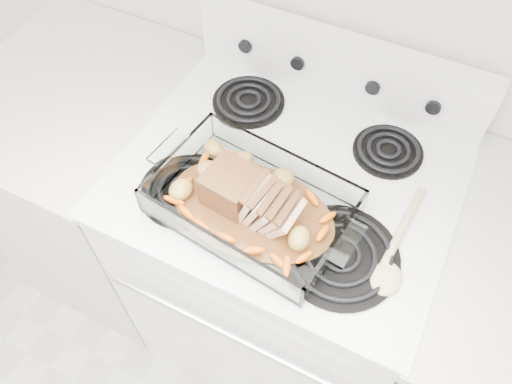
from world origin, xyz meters
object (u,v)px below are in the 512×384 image
at_px(counter_left, 108,186).
at_px(baking_dish, 252,206).
at_px(counter_right, 497,358).
at_px(pork_roast, 243,195).
at_px(electric_range, 281,260).

height_order(counter_left, baking_dish, baking_dish).
height_order(counter_right, pork_roast, pork_roast).
bearing_deg(counter_right, baking_dish, -168.13).
bearing_deg(baking_dish, counter_left, 174.00).
bearing_deg(counter_right, pork_roast, -168.48).
relative_size(electric_range, baking_dish, 2.70).
relative_size(electric_range, counter_left, 1.20).
xyz_separation_m(counter_left, counter_right, (1.33, 0.00, 0.00)).
xyz_separation_m(electric_range, baking_dish, (-0.03, -0.15, 0.48)).
bearing_deg(baking_dish, counter_right, 18.65).
distance_m(baking_dish, pork_roast, 0.04).
relative_size(counter_left, pork_roast, 4.28).
bearing_deg(electric_range, counter_left, -179.90).
relative_size(counter_right, baking_dish, 2.25).
xyz_separation_m(electric_range, counter_left, (-0.67, -0.00, -0.02)).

